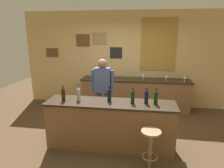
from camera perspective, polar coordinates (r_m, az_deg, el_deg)
ground_plane at (r=4.47m, az=0.32°, el=-14.66°), size 10.00×10.00×0.00m
back_wall at (r=5.96m, az=3.29°, el=7.20°), size 6.00×0.09×2.80m
bar_counter at (r=3.91m, az=-0.52°, el=-11.61°), size 2.45×0.60×0.92m
side_counter at (r=5.78m, az=6.59°, el=-2.93°), size 3.08×0.56×0.90m
bartender at (r=4.55m, az=-2.70°, el=-1.35°), size 0.52×0.21×1.62m
bar_stool at (r=3.38m, az=11.03°, el=-16.42°), size 0.32×0.32×0.68m
wine_bottle_a at (r=3.88m, az=-13.86°, el=-2.79°), size 0.07×0.07×0.31m
wine_bottle_b at (r=3.83m, az=-9.65°, el=-2.78°), size 0.07×0.07×0.31m
wine_bottle_c at (r=3.73m, az=-0.77°, el=-3.03°), size 0.07×0.07×0.31m
wine_bottle_d at (r=3.65m, az=5.97°, el=-3.56°), size 0.07×0.07×0.31m
wine_bottle_e at (r=3.68m, az=9.87°, el=-3.54°), size 0.07×0.07×0.31m
wine_bottle_f at (r=3.67m, az=12.52°, el=-3.70°), size 0.07×0.07×0.31m
wine_glass_a at (r=5.75m, az=0.21°, el=2.84°), size 0.07×0.07×0.16m
wine_glass_b at (r=5.69m, az=8.96°, el=2.52°), size 0.07×0.07×0.16m
wine_glass_c at (r=5.68m, az=15.44°, el=2.16°), size 0.07×0.07×0.16m
wine_glass_d at (r=5.70m, az=20.23°, el=1.81°), size 0.07×0.07×0.16m
coffee_mug at (r=5.71m, az=-2.27°, el=2.09°), size 0.12×0.08×0.09m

